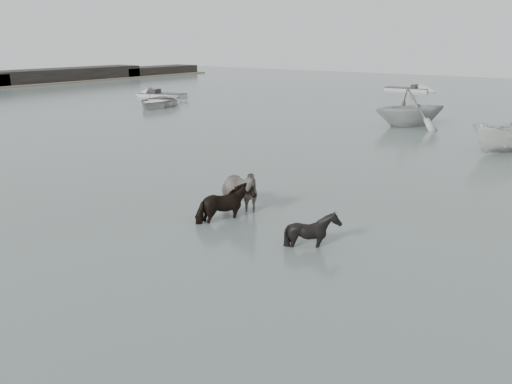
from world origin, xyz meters
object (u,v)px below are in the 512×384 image
(rowboat_lead, at_px, (158,100))
(pony_dark, at_px, (226,197))
(pony_pinto, at_px, (237,185))
(pony_black, at_px, (313,223))

(rowboat_lead, bearing_deg, pony_dark, -62.18)
(pony_dark, bearing_deg, rowboat_lead, 48.39)
(pony_dark, xyz_separation_m, rowboat_lead, (-21.62, 17.44, -0.19))
(pony_pinto, bearing_deg, pony_dark, -148.33)
(pony_black, bearing_deg, rowboat_lead, 60.10)
(pony_dark, relative_size, rowboat_lead, 0.28)
(pony_pinto, distance_m, pony_black, 3.65)
(pony_dark, distance_m, pony_black, 3.04)
(rowboat_lead, bearing_deg, pony_pinto, -60.97)
(pony_pinto, distance_m, rowboat_lead, 26.81)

